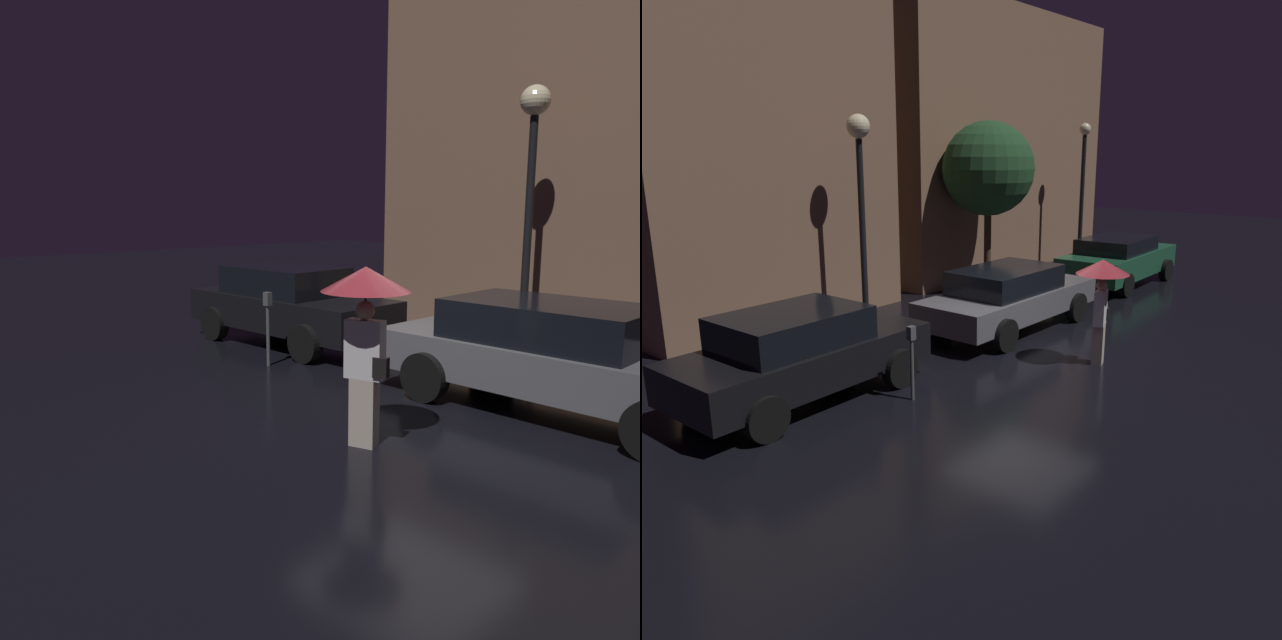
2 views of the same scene
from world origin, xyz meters
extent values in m
plane|color=black|center=(0.00, 0.00, 0.00)|extent=(60.00, 60.00, 0.00)
cube|color=#8C664C|center=(-1.50, 6.50, 4.03)|extent=(6.34, 3.00, 8.05)
cube|color=black|center=(-4.09, 1.54, 0.64)|extent=(4.26, 1.77, 0.62)
cube|color=black|center=(-4.26, 1.54, 1.22)|extent=(2.22, 1.54, 0.53)
cylinder|color=black|center=(-2.77, 2.40, 0.33)|extent=(0.67, 0.22, 0.67)
cylinder|color=black|center=(-2.77, 0.68, 0.33)|extent=(0.67, 0.22, 0.67)
cylinder|color=black|center=(-5.40, 2.40, 0.33)|extent=(0.67, 0.22, 0.67)
cylinder|color=black|center=(-5.40, 0.68, 0.33)|extent=(0.67, 0.22, 0.67)
cube|color=slate|center=(1.36, 1.28, 0.62)|extent=(4.70, 1.79, 0.55)
cube|color=black|center=(1.18, 1.28, 1.15)|extent=(2.45, 1.57, 0.51)
cylinder|color=black|center=(-0.09, 2.16, 0.34)|extent=(0.68, 0.22, 0.68)
cylinder|color=black|center=(-0.09, 0.39, 0.34)|extent=(0.68, 0.22, 0.68)
cube|color=beige|center=(0.40, -1.40, 0.39)|extent=(0.33, 0.27, 0.77)
cube|color=white|center=(0.40, -1.40, 1.09)|extent=(0.46, 0.31, 0.64)
sphere|color=tan|center=(0.40, -1.40, 1.52)|extent=(0.21, 0.21, 0.21)
cylinder|color=black|center=(0.40, -1.40, 1.34)|extent=(0.02, 0.02, 0.76)
cone|color=#B2333D|center=(0.40, -1.40, 1.86)|extent=(0.97, 0.97, 0.27)
cube|color=black|center=(0.63, -1.40, 0.93)|extent=(0.18, 0.14, 0.22)
cylinder|color=#4C5154|center=(-3.06, 0.12, 0.51)|extent=(0.06, 0.06, 1.01)
cube|color=#4C5154|center=(-3.06, 0.12, 1.12)|extent=(0.12, 0.10, 0.22)
cylinder|color=black|center=(-0.54, 3.94, 2.06)|extent=(0.14, 0.14, 4.12)
sphere|color=#F9EAB7|center=(-0.54, 3.94, 4.38)|extent=(0.50, 0.50, 0.50)
camera|label=1|loc=(4.74, -6.34, 2.60)|focal=35.00mm
camera|label=2|loc=(-9.87, -6.38, 3.93)|focal=35.00mm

